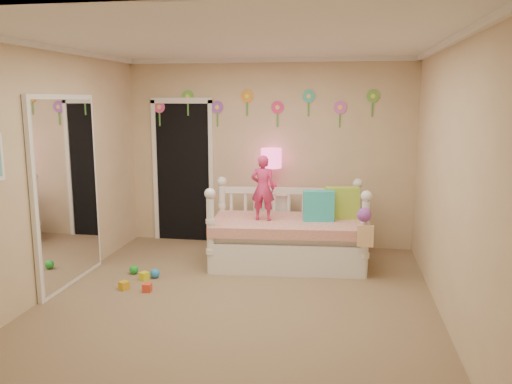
% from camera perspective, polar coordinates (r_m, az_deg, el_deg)
% --- Properties ---
extents(floor, '(4.00, 4.50, 0.01)m').
position_cam_1_polar(floor, '(5.34, -2.18, -12.28)').
color(floor, '#7F684C').
rests_on(floor, ground).
extents(ceiling, '(4.00, 4.50, 0.01)m').
position_cam_1_polar(ceiling, '(4.96, -2.39, 16.66)').
color(ceiling, white).
rests_on(ceiling, floor).
extents(back_wall, '(4.00, 0.01, 2.60)m').
position_cam_1_polar(back_wall, '(7.19, 1.41, 4.31)').
color(back_wall, tan).
rests_on(back_wall, floor).
extents(left_wall, '(0.01, 4.50, 2.60)m').
position_cam_1_polar(left_wall, '(5.74, -22.24, 2.02)').
color(left_wall, tan).
rests_on(left_wall, floor).
extents(right_wall, '(0.01, 4.50, 2.60)m').
position_cam_1_polar(right_wall, '(4.98, 20.86, 0.96)').
color(right_wall, tan).
rests_on(right_wall, floor).
extents(crown_molding, '(4.00, 4.50, 0.06)m').
position_cam_1_polar(crown_molding, '(4.96, -2.39, 16.31)').
color(crown_molding, white).
rests_on(crown_molding, ceiling).
extents(daybed, '(1.98, 1.17, 1.03)m').
position_cam_1_polar(daybed, '(6.41, 3.56, -3.58)').
color(daybed, white).
rests_on(daybed, floor).
extents(pillow_turquoise, '(0.39, 0.19, 0.37)m').
position_cam_1_polar(pillow_turquoise, '(6.31, 6.97, -1.56)').
color(pillow_turquoise, '#23B3A1').
rests_on(pillow_turquoise, daybed).
extents(pillow_lime, '(0.44, 0.24, 0.39)m').
position_cam_1_polar(pillow_lime, '(6.50, 9.53, -1.18)').
color(pillow_lime, '#A0CD3E').
rests_on(pillow_lime, daybed).
extents(child, '(0.30, 0.21, 0.81)m').
position_cam_1_polar(child, '(6.27, 0.77, 0.46)').
color(child, '#CF2F67').
rests_on(child, daybed).
extents(nightstand, '(0.48, 0.38, 0.76)m').
position_cam_1_polar(nightstand, '(7.16, 1.67, -3.18)').
color(nightstand, white).
rests_on(nightstand, floor).
extents(table_lamp, '(0.28, 0.28, 0.63)m').
position_cam_1_polar(table_lamp, '(7.01, 1.70, 3.16)').
color(table_lamp, '#EC1F60').
rests_on(table_lamp, nightstand).
extents(closet_doorway, '(0.90, 0.04, 2.07)m').
position_cam_1_polar(closet_doorway, '(7.48, -8.14, 2.40)').
color(closet_doorway, black).
rests_on(closet_doorway, back_wall).
extents(flower_decals, '(3.40, 0.02, 0.50)m').
position_cam_1_polar(flower_decals, '(7.15, 0.69, 9.42)').
color(flower_decals, '#B2668C').
rests_on(flower_decals, back_wall).
extents(mirror_closet, '(0.07, 1.30, 2.10)m').
position_cam_1_polar(mirror_closet, '(6.01, -20.26, 0.08)').
color(mirror_closet, white).
rests_on(mirror_closet, left_wall).
extents(hanging_bag, '(0.20, 0.16, 0.36)m').
position_cam_1_polar(hanging_bag, '(5.85, 11.91, -3.99)').
color(hanging_bag, beige).
rests_on(hanging_bag, daybed).
extents(toy_scatter, '(1.18, 1.49, 0.11)m').
position_cam_1_polar(toy_scatter, '(5.98, -12.17, -9.42)').
color(toy_scatter, '#996666').
rests_on(toy_scatter, floor).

